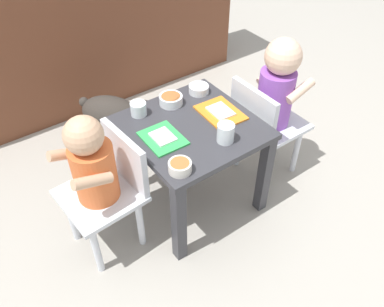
{
  "coord_description": "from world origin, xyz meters",
  "views": [
    {
      "loc": [
        -0.74,
        -1.02,
        1.41
      ],
      "look_at": [
        0.0,
        0.0,
        0.28
      ],
      "focal_mm": 37.56,
      "sensor_mm": 36.0,
      "label": 1
    }
  ],
  "objects_px": {
    "food_tray_right": "(220,112)",
    "veggie_bowl_far": "(171,100)",
    "seated_child_left": "(97,170)",
    "dog": "(119,114)",
    "food_tray_left": "(163,138)",
    "seated_child_right": "(274,95)",
    "dining_table": "(192,141)",
    "cereal_bowl_right_side": "(199,89)",
    "water_cup_right": "(139,110)",
    "water_cup_left": "(226,134)",
    "veggie_bowl_near": "(180,166)"
  },
  "relations": [
    {
      "from": "dog",
      "to": "dining_table",
      "type": "bearing_deg",
      "value": -81.2
    },
    {
      "from": "veggie_bowl_near",
      "to": "seated_child_left",
      "type": "bearing_deg",
      "value": 138.34
    },
    {
      "from": "veggie_bowl_far",
      "to": "food_tray_left",
      "type": "bearing_deg",
      "value": -131.22
    },
    {
      "from": "dining_table",
      "to": "food_tray_left",
      "type": "height_order",
      "value": "food_tray_left"
    },
    {
      "from": "food_tray_left",
      "to": "water_cup_right",
      "type": "bearing_deg",
      "value": 88.02
    },
    {
      "from": "seated_child_right",
      "to": "water_cup_right",
      "type": "relative_size",
      "value": 10.51
    },
    {
      "from": "seated_child_right",
      "to": "dining_table",
      "type": "bearing_deg",
      "value": 174.5
    },
    {
      "from": "seated_child_left",
      "to": "seated_child_right",
      "type": "height_order",
      "value": "seated_child_right"
    },
    {
      "from": "dining_table",
      "to": "seated_child_right",
      "type": "distance_m",
      "value": 0.42
    },
    {
      "from": "dining_table",
      "to": "food_tray_left",
      "type": "distance_m",
      "value": 0.17
    },
    {
      "from": "food_tray_left",
      "to": "veggie_bowl_far",
      "type": "height_order",
      "value": "veggie_bowl_far"
    },
    {
      "from": "dog",
      "to": "food_tray_right",
      "type": "relative_size",
      "value": 2.04
    },
    {
      "from": "dining_table",
      "to": "veggie_bowl_near",
      "type": "distance_m",
      "value": 0.28
    },
    {
      "from": "veggie_bowl_near",
      "to": "water_cup_right",
      "type": "bearing_deg",
      "value": 82.13
    },
    {
      "from": "seated_child_right",
      "to": "seated_child_left",
      "type": "bearing_deg",
      "value": 176.24
    },
    {
      "from": "dog",
      "to": "food_tray_left",
      "type": "relative_size",
      "value": 2.36
    },
    {
      "from": "food_tray_right",
      "to": "veggie_bowl_far",
      "type": "relative_size",
      "value": 2.03
    },
    {
      "from": "seated_child_right",
      "to": "food_tray_left",
      "type": "height_order",
      "value": "seated_child_right"
    },
    {
      "from": "seated_child_right",
      "to": "food_tray_left",
      "type": "bearing_deg",
      "value": 176.43
    },
    {
      "from": "food_tray_left",
      "to": "dining_table",
      "type": "bearing_deg",
      "value": 2.12
    },
    {
      "from": "cereal_bowl_right_side",
      "to": "food_tray_left",
      "type": "bearing_deg",
      "value": -149.5
    },
    {
      "from": "food_tray_right",
      "to": "cereal_bowl_right_side",
      "type": "height_order",
      "value": "cereal_bowl_right_side"
    },
    {
      "from": "dog",
      "to": "cereal_bowl_right_side",
      "type": "xyz_separation_m",
      "value": [
        0.24,
        -0.35,
        0.24
      ]
    },
    {
      "from": "seated_child_right",
      "to": "veggie_bowl_far",
      "type": "relative_size",
      "value": 7.01
    },
    {
      "from": "seated_child_right",
      "to": "veggie_bowl_near",
      "type": "bearing_deg",
      "value": -166.28
    },
    {
      "from": "dining_table",
      "to": "water_cup_left",
      "type": "relative_size",
      "value": 6.73
    },
    {
      "from": "water_cup_right",
      "to": "veggie_bowl_near",
      "type": "xyz_separation_m",
      "value": [
        -0.05,
        -0.37,
        -0.0
      ]
    },
    {
      "from": "cereal_bowl_right_side",
      "to": "veggie_bowl_near",
      "type": "relative_size",
      "value": 1.06
    },
    {
      "from": "food_tray_right",
      "to": "cereal_bowl_right_side",
      "type": "relative_size",
      "value": 2.29
    },
    {
      "from": "seated_child_left",
      "to": "dog",
      "type": "xyz_separation_m",
      "value": [
        0.33,
        0.51,
        -0.2
      ]
    },
    {
      "from": "seated_child_left",
      "to": "cereal_bowl_right_side",
      "type": "height_order",
      "value": "seated_child_left"
    },
    {
      "from": "water_cup_left",
      "to": "cereal_bowl_right_side",
      "type": "relative_size",
      "value": 0.85
    },
    {
      "from": "water_cup_left",
      "to": "veggie_bowl_near",
      "type": "bearing_deg",
      "value": -171.37
    },
    {
      "from": "veggie_bowl_far",
      "to": "dining_table",
      "type": "bearing_deg",
      "value": -94.73
    },
    {
      "from": "water_cup_left",
      "to": "veggie_bowl_far",
      "type": "distance_m",
      "value": 0.32
    },
    {
      "from": "seated_child_left",
      "to": "veggie_bowl_far",
      "type": "bearing_deg",
      "value": 20.34
    },
    {
      "from": "food_tray_left",
      "to": "seated_child_left",
      "type": "bearing_deg",
      "value": 175.86
    },
    {
      "from": "dog",
      "to": "seated_child_right",
      "type": "bearing_deg",
      "value": -48.69
    },
    {
      "from": "seated_child_right",
      "to": "food_tray_left",
      "type": "relative_size",
      "value": 4.0
    },
    {
      "from": "seated_child_left",
      "to": "veggie_bowl_far",
      "type": "relative_size",
      "value": 6.53
    },
    {
      "from": "dining_table",
      "to": "veggie_bowl_far",
      "type": "xyz_separation_m",
      "value": [
        0.01,
        0.17,
        0.11
      ]
    },
    {
      "from": "seated_child_left",
      "to": "water_cup_right",
      "type": "distance_m",
      "value": 0.33
    },
    {
      "from": "food_tray_left",
      "to": "veggie_bowl_far",
      "type": "distance_m",
      "value": 0.24
    },
    {
      "from": "dining_table",
      "to": "cereal_bowl_right_side",
      "type": "height_order",
      "value": "cereal_bowl_right_side"
    },
    {
      "from": "food_tray_right",
      "to": "veggie_bowl_near",
      "type": "bearing_deg",
      "value": -151.04
    },
    {
      "from": "seated_child_right",
      "to": "water_cup_right",
      "type": "xyz_separation_m",
      "value": [
        -0.55,
        0.23,
        0.02
      ]
    },
    {
      "from": "dog",
      "to": "water_cup_right",
      "type": "height_order",
      "value": "water_cup_right"
    },
    {
      "from": "water_cup_right",
      "to": "seated_child_right",
      "type": "bearing_deg",
      "value": -22.44
    },
    {
      "from": "food_tray_left",
      "to": "food_tray_right",
      "type": "height_order",
      "value": "same"
    },
    {
      "from": "food_tray_right",
      "to": "dining_table",
      "type": "bearing_deg",
      "value": 177.88
    }
  ]
}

